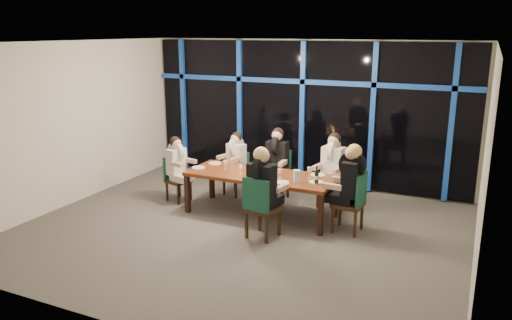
% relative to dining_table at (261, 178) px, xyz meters
% --- Properties ---
extents(room, '(7.04, 7.00, 3.02)m').
position_rel_dining_table_xyz_m(room, '(0.00, -0.80, 1.34)').
color(room, '#5E5A53').
rests_on(room, ground).
extents(window_wall, '(6.86, 0.43, 2.94)m').
position_rel_dining_table_xyz_m(window_wall, '(0.01, 2.13, 0.87)').
color(window_wall, black).
rests_on(window_wall, ground).
extents(dining_table, '(2.60, 1.00, 0.75)m').
position_rel_dining_table_xyz_m(dining_table, '(0.00, 0.00, 0.00)').
color(dining_table, brown).
rests_on(dining_table, ground).
extents(chair_far_left, '(0.49, 0.49, 0.86)m').
position_rel_dining_table_xyz_m(chair_far_left, '(-0.90, 0.88, -0.20)').
color(chair_far_left, black).
rests_on(chair_far_left, ground).
extents(chair_far_mid, '(0.45, 0.45, 0.95)m').
position_rel_dining_table_xyz_m(chair_far_mid, '(-0.07, 0.97, -0.15)').
color(chair_far_mid, black).
rests_on(chair_far_mid, ground).
extents(chair_far_right, '(0.51, 0.51, 0.95)m').
position_rel_dining_table_xyz_m(chair_far_right, '(1.03, 0.97, -0.15)').
color(chair_far_right, black).
rests_on(chair_far_right, ground).
extents(chair_end_left, '(0.48, 0.48, 0.86)m').
position_rel_dining_table_xyz_m(chair_end_left, '(-1.81, 0.04, -0.20)').
color(chair_end_left, black).
rests_on(chair_end_left, ground).
extents(chair_end_right, '(0.49, 0.49, 1.00)m').
position_rel_dining_table_xyz_m(chair_end_right, '(1.68, -0.11, -0.12)').
color(chair_end_right, black).
rests_on(chair_end_right, ground).
extents(chair_near_mid, '(0.53, 0.53, 1.00)m').
position_rel_dining_table_xyz_m(chair_near_mid, '(0.42, -0.97, -0.12)').
color(chair_near_mid, black).
rests_on(chair_near_mid, ground).
extents(diner_far_left, '(0.50, 0.58, 0.84)m').
position_rel_dining_table_xyz_m(diner_far_left, '(-0.92, 0.81, 0.14)').
color(diner_far_left, silver).
rests_on(diner_far_left, ground).
extents(diner_far_mid, '(0.48, 0.60, 0.93)m').
position_rel_dining_table_xyz_m(diner_far_mid, '(-0.07, 0.89, 0.23)').
color(diner_far_mid, black).
rests_on(diner_far_mid, ground).
extents(diner_far_right, '(0.51, 0.63, 0.93)m').
position_rel_dining_table_xyz_m(diner_far_right, '(1.02, 0.89, 0.23)').
color(diner_far_right, silver).
rests_on(diner_far_right, ground).
extents(diner_end_left, '(0.58, 0.49, 0.83)m').
position_rel_dining_table_xyz_m(diner_end_left, '(-1.74, 0.02, 0.14)').
color(diner_end_left, silver).
rests_on(diner_end_left, ground).
extents(diner_end_right, '(0.63, 0.51, 0.97)m').
position_rel_dining_table_xyz_m(diner_end_right, '(1.59, -0.10, 0.27)').
color(diner_end_right, black).
rests_on(diner_end_right, ground).
extents(diner_near_mid, '(0.54, 0.66, 0.98)m').
position_rel_dining_table_xyz_m(diner_near_mid, '(0.44, -0.88, 0.28)').
color(diner_near_mid, black).
rests_on(diner_near_mid, ground).
extents(plate_far_left, '(0.24, 0.24, 0.01)m').
position_rel_dining_table_xyz_m(plate_far_left, '(-1.07, 0.27, 0.08)').
color(plate_far_left, white).
rests_on(plate_far_left, dining_table).
extents(plate_far_mid, '(0.24, 0.24, 0.01)m').
position_rel_dining_table_xyz_m(plate_far_mid, '(-0.06, 0.33, 0.08)').
color(plate_far_mid, white).
rests_on(plate_far_mid, dining_table).
extents(plate_far_right, '(0.24, 0.24, 0.01)m').
position_rel_dining_table_xyz_m(plate_far_right, '(0.93, 0.33, 0.08)').
color(plate_far_right, white).
rests_on(plate_far_right, dining_table).
extents(plate_end_left, '(0.24, 0.24, 0.01)m').
position_rel_dining_table_xyz_m(plate_end_left, '(-1.19, -0.12, 0.08)').
color(plate_end_left, white).
rests_on(plate_end_left, dining_table).
extents(plate_end_right, '(0.24, 0.24, 0.01)m').
position_rel_dining_table_xyz_m(plate_end_right, '(1.03, -0.07, 0.08)').
color(plate_end_right, white).
rests_on(plate_end_right, dining_table).
extents(plate_near_mid, '(0.24, 0.24, 0.01)m').
position_rel_dining_table_xyz_m(plate_near_mid, '(0.53, -0.32, 0.08)').
color(plate_near_mid, white).
rests_on(plate_near_mid, dining_table).
extents(wine_bottle, '(0.07, 0.07, 0.31)m').
position_rel_dining_table_xyz_m(wine_bottle, '(1.06, -0.15, 0.19)').
color(wine_bottle, black).
rests_on(wine_bottle, dining_table).
extents(water_pitcher, '(0.13, 0.12, 0.21)m').
position_rel_dining_table_xyz_m(water_pitcher, '(0.74, -0.20, 0.17)').
color(water_pitcher, silver).
rests_on(water_pitcher, dining_table).
extents(tea_light, '(0.05, 0.05, 0.03)m').
position_rel_dining_table_xyz_m(tea_light, '(-0.03, -0.31, 0.08)').
color(tea_light, '#FFA54C').
rests_on(tea_light, dining_table).
extents(wine_glass_a, '(0.06, 0.06, 0.16)m').
position_rel_dining_table_xyz_m(wine_glass_a, '(-0.34, -0.13, 0.18)').
color(wine_glass_a, silver).
rests_on(wine_glass_a, dining_table).
extents(wine_glass_b, '(0.07, 0.07, 0.17)m').
position_rel_dining_table_xyz_m(wine_glass_b, '(0.10, 0.04, 0.19)').
color(wine_glass_b, silver).
rests_on(wine_glass_b, dining_table).
extents(wine_glass_c, '(0.06, 0.06, 0.16)m').
position_rel_dining_table_xyz_m(wine_glass_c, '(0.40, -0.10, 0.18)').
color(wine_glass_c, silver).
rests_on(wine_glass_c, dining_table).
extents(wine_glass_d, '(0.07, 0.07, 0.17)m').
position_rel_dining_table_xyz_m(wine_glass_d, '(-0.71, 0.00, 0.19)').
color(wine_glass_d, silver).
rests_on(wine_glass_d, dining_table).
extents(wine_glass_e, '(0.07, 0.07, 0.19)m').
position_rel_dining_table_xyz_m(wine_glass_e, '(0.85, 0.11, 0.21)').
color(wine_glass_e, white).
rests_on(wine_glass_e, dining_table).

